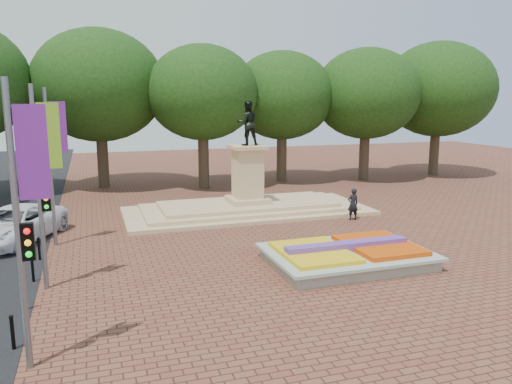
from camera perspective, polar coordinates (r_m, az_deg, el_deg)
ground at (r=21.77m, az=5.44°, el=-6.84°), size 90.00×90.00×0.00m
flower_bed at (r=20.39m, az=10.42°, el=-7.07°), size 6.30×4.30×0.91m
monument at (r=28.82m, az=-0.96°, el=-0.64°), size 14.00×6.00×6.40m
tree_row_back at (r=38.51m, az=-2.18°, el=10.87°), size 44.80×8.80×10.43m
banner_poles at (r=17.91m, az=-23.33°, el=1.28°), size 0.88×11.17×7.00m
bollard_row at (r=18.59m, az=-24.55°, el=-9.18°), size 0.12×13.12×0.98m
van at (r=25.54m, az=-25.90°, el=-3.36°), size 4.90×6.44×1.62m
pedestrian at (r=27.59m, az=11.02°, el=-1.37°), size 0.64×0.42×1.74m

